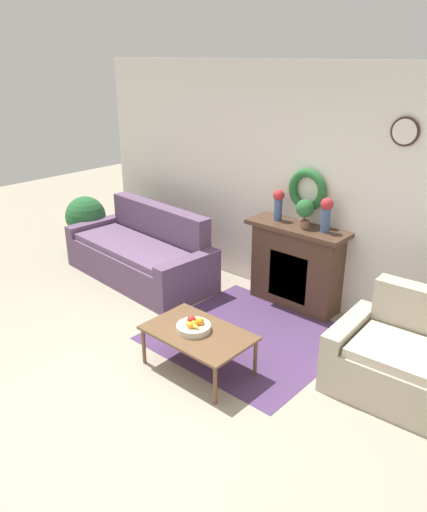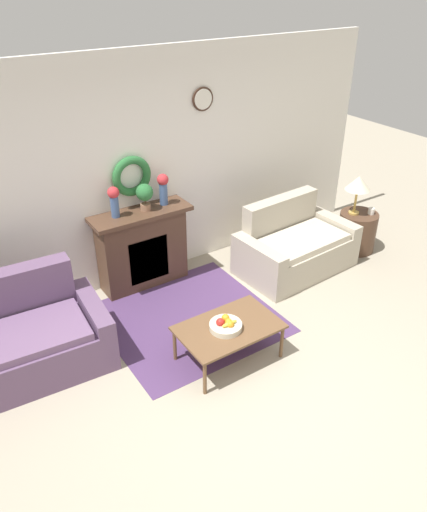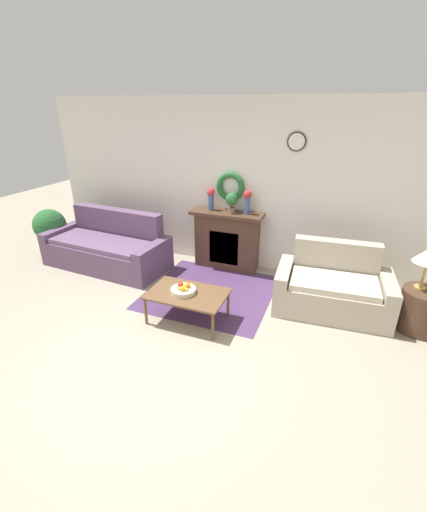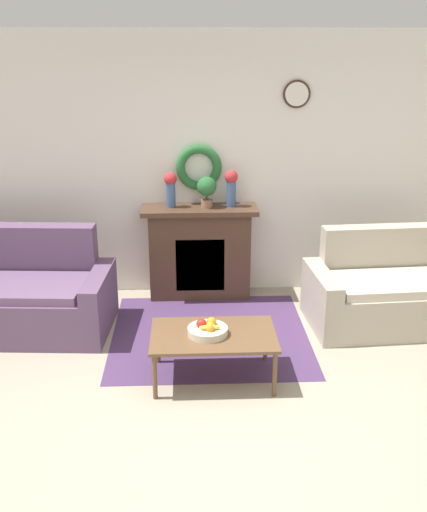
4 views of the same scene
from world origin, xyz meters
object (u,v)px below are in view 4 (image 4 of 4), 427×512
at_px(fruit_bowl, 208,329).
at_px(vase_on_mantel_left, 171,187).
at_px(coffee_table, 213,338).
at_px(vase_on_mantel_right, 231,185).
at_px(potted_plant_on_mantel, 207,188).
at_px(loveseat_right, 386,293).
at_px(fireplace, 200,251).

height_order(fruit_bowl, vase_on_mantel_left, vase_on_mantel_left).
bearing_deg(coffee_table, vase_on_mantel_right, 81.51).
height_order(vase_on_mantel_left, vase_on_mantel_right, vase_on_mantel_right).
relative_size(coffee_table, fruit_bowl, 3.12).
bearing_deg(potted_plant_on_mantel, vase_on_mantel_left, 176.85).
bearing_deg(loveseat_right, fireplace, 153.52).
bearing_deg(coffee_table, potted_plant_on_mantel, 89.80).
bearing_deg(vase_on_mantel_left, coffee_table, -78.18).
height_order(fireplace, vase_on_mantel_right, vase_on_mantel_right).
bearing_deg(potted_plant_on_mantel, fireplace, 169.26).
bearing_deg(fireplace, vase_on_mantel_right, 1.01).
bearing_deg(fruit_bowl, vase_on_mantel_right, 80.11).
xyz_separation_m(loveseat_right, fruit_bowl, (-1.74, -0.97, 0.14)).
relative_size(fireplace, coffee_table, 1.20).
relative_size(fireplace, vase_on_mantel_left, 3.29).
xyz_separation_m(coffee_table, fruit_bowl, (-0.04, -0.01, 0.08)).
xyz_separation_m(fireplace, loveseat_right, (1.77, -0.75, -0.19)).
bearing_deg(vase_on_mantel_right, potted_plant_on_mantel, -175.42).
distance_m(fireplace, fruit_bowl, 1.72).
relative_size(fruit_bowl, vase_on_mantel_right, 0.84).
relative_size(loveseat_right, vase_on_mantel_left, 4.23).
bearing_deg(fruit_bowl, vase_on_mantel_left, 100.30).
distance_m(vase_on_mantel_right, potted_plant_on_mantel, 0.25).
distance_m(coffee_table, vase_on_mantel_left, 1.93).
height_order(coffee_table, fruit_bowl, fruit_bowl).
distance_m(fireplace, loveseat_right, 1.93).
height_order(fireplace, vase_on_mantel_left, vase_on_mantel_left).
height_order(fruit_bowl, vase_on_mantel_right, vase_on_mantel_right).
height_order(fireplace, coffee_table, fireplace).
bearing_deg(potted_plant_on_mantel, fruit_bowl, -91.71).
xyz_separation_m(fireplace, coffee_table, (0.07, -1.71, -0.13)).
height_order(coffee_table, vase_on_mantel_left, vase_on_mantel_left).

